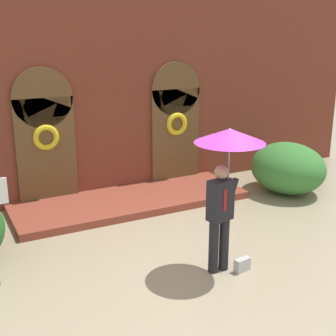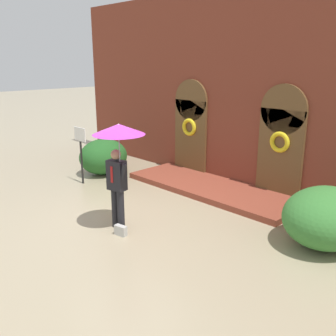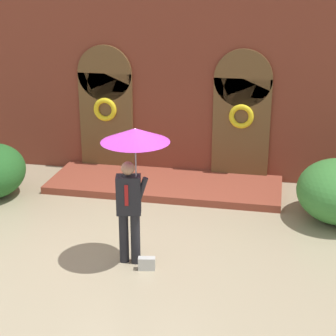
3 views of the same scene
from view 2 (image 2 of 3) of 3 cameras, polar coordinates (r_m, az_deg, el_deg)
ground_plane at (r=8.86m, az=-6.11°, el=-8.07°), size 80.00×80.00×0.00m
building_facade at (r=11.17m, az=10.63°, el=11.03°), size 14.00×2.30×5.60m
person_with_umbrella at (r=7.88m, az=-7.59°, el=3.50°), size 1.10×1.10×2.36m
handbag at (r=8.17m, az=-7.22°, el=-9.42°), size 0.30×0.17×0.22m
sign_post at (r=11.41m, az=-13.16°, el=3.27°), size 0.56×0.06×1.72m
shrub_left at (r=12.43m, az=-9.81°, el=1.72°), size 1.40×1.63×1.16m
shrub_right at (r=8.15m, az=22.96°, el=-6.93°), size 1.65×1.91×1.20m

